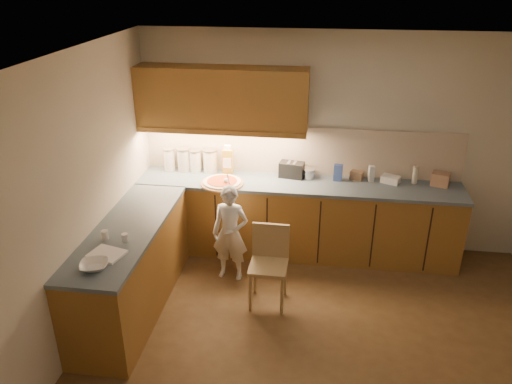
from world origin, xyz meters
The scene contains 24 objects.
room centered at (0.00, 0.00, 1.68)m, with size 4.54×4.50×2.62m.
l_counter centered at (-0.92, 1.25, 0.46)m, with size 3.77×2.62×0.92m.
backsplash centered at (-0.38, 1.99, 1.21)m, with size 3.75×0.02×0.58m, color beige.
upper_cabinets centered at (-1.27, 1.82, 1.85)m, with size 1.95×0.36×0.73m.
pizza_on_board centered at (-1.24, 1.53, 0.94)m, with size 0.49×0.49×0.20m.
child centered at (-1.06, 1.06, 0.55)m, with size 0.40×0.26×1.10m, color silver.
wooden_chair centered at (-0.59, 0.69, 0.49)m, with size 0.38×0.38×0.84m.
mixing_bowl centered at (-1.95, -0.33, 0.95)m, with size 0.23×0.23×0.06m, color white.
canister_a centered at (-1.96, 1.87, 1.06)m, with size 0.14×0.14×0.28m.
canister_b centered at (-1.78, 1.87, 1.07)m, with size 0.17×0.17×0.29m.
canister_c centered at (-1.64, 1.88, 1.06)m, with size 0.15×0.15×0.27m.
canister_d centered at (-1.46, 1.90, 1.06)m, with size 0.18×0.18×0.29m.
oil_jug centered at (-1.23, 1.85, 1.09)m, with size 0.12×0.09×0.37m.
toaster centered at (-0.46, 1.86, 1.01)m, with size 0.31×0.20×0.19m.
steel_pot centered at (-0.26, 1.85, 0.98)m, with size 0.16×0.16×0.12m.
blue_box centered at (0.08, 1.83, 1.02)m, with size 0.10×0.07×0.20m, color #2E468B.
card_box_a centered at (0.30, 1.89, 0.97)m, with size 0.14×0.10×0.10m, color #967150.
white_bottle centered at (0.46, 1.86, 1.01)m, with size 0.06×0.06×0.19m, color white.
flat_pack centered at (0.69, 1.85, 0.96)m, with size 0.20×0.14×0.08m, color silver.
tall_jar centered at (0.96, 1.87, 1.03)m, with size 0.07×0.07×0.21m.
card_box_b centered at (1.24, 1.85, 1.00)m, with size 0.19×0.15×0.15m, color tan.
dough_cloth centered at (-1.93, -0.11, 0.93)m, with size 0.29×0.23×0.02m, color white.
spice_jar_a centered at (-2.06, 0.15, 0.96)m, with size 0.07×0.07×0.09m, color silver.
spice_jar_b centered at (-1.86, 0.13, 0.96)m, with size 0.06×0.06×0.08m, color white.
Camera 1 is at (-0.13, -3.62, 3.24)m, focal length 35.00 mm.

